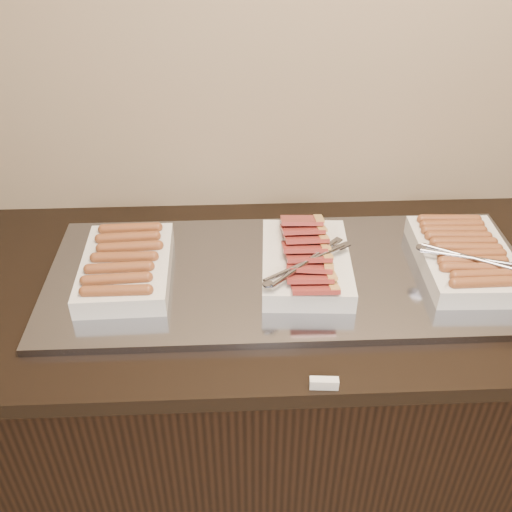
{
  "coord_description": "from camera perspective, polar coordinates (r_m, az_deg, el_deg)",
  "views": [
    {
      "loc": [
        -0.15,
        1.0,
        1.78
      ],
      "look_at": [
        -0.1,
        2.13,
        0.97
      ],
      "focal_mm": 40.0,
      "sensor_mm": 36.0,
      "label": 1
    }
  ],
  "objects": [
    {
      "name": "counter",
      "position": [
        1.75,
        3.37,
        -13.84
      ],
      "size": [
        2.06,
        0.76,
        0.9
      ],
      "color": "black",
      "rests_on": "ground"
    },
    {
      "name": "warming_tray",
      "position": [
        1.43,
        3.36,
        -1.87
      ],
      "size": [
        1.2,
        0.5,
        0.02
      ],
      "primitive_type": "cube",
      "color": "gray",
      "rests_on": "counter"
    },
    {
      "name": "dish_left",
      "position": [
        1.43,
        -12.86,
        -0.97
      ],
      "size": [
        0.22,
        0.32,
        0.07
      ],
      "rotation": [
        0.0,
        0.0,
        0.02
      ],
      "color": "silver",
      "rests_on": "warming_tray"
    },
    {
      "name": "dish_center",
      "position": [
        1.4,
        5.01,
        -0.5
      ],
      "size": [
        0.25,
        0.34,
        0.09
      ],
      "rotation": [
        0.0,
        0.0,
        -0.06
      ],
      "color": "silver",
      "rests_on": "warming_tray"
    },
    {
      "name": "dish_right",
      "position": [
        1.51,
        20.18,
        -0.05
      ],
      "size": [
        0.27,
        0.34,
        0.08
      ],
      "rotation": [
        0.0,
        0.0,
        -0.03
      ],
      "color": "silver",
      "rests_on": "warming_tray"
    },
    {
      "name": "label_holder",
      "position": [
        1.17,
        6.82,
        -12.52
      ],
      "size": [
        0.06,
        0.02,
        0.02
      ],
      "primitive_type": "cube",
      "rotation": [
        0.0,
        0.0,
        -0.08
      ],
      "color": "silver",
      "rests_on": "counter"
    }
  ]
}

